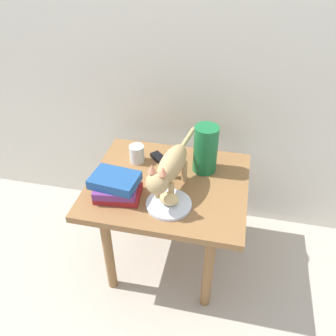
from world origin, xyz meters
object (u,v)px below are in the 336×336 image
side_table (168,195)px  cat (169,168)px  plate (169,204)px  tv_remote (162,161)px  bread_roll (169,199)px  candle_jar (137,155)px  green_vase (206,149)px  book_stack (116,186)px

side_table → cat: 0.22m
plate → cat: bearing=100.8°
cat → tv_remote: cat is taller
plate → tv_remote: size_ratio=1.25×
bread_roll → candle_jar: size_ratio=0.94×
green_vase → candle_jar: 0.33m
side_table → candle_jar: (-0.18, 0.13, 0.11)m
side_table → candle_jar: 0.24m
book_stack → tv_remote: 0.31m
book_stack → tv_remote: book_stack is taller
plate → candle_jar: bearing=128.3°
side_table → candle_jar: candle_jar is taller
plate → tv_remote: bearing=108.3°
green_vase → tv_remote: size_ratio=1.50×
bread_roll → book_stack: 0.23m
candle_jar → tv_remote: 0.12m
bread_roll → green_vase: green_vase is taller
candle_jar → book_stack: bearing=-92.5°
green_vase → candle_jar: size_ratio=2.65×
tv_remote → cat: bearing=-24.9°
cat → green_vase: 0.23m
plate → book_stack: bearing=176.9°
plate → bread_roll: size_ratio=2.34×
side_table → candle_jar: bearing=144.7°
green_vase → book_stack: bearing=-141.6°
candle_jar → green_vase: bearing=0.8°
bread_roll → plate: bearing=131.5°
side_table → plate: bearing=-76.3°
cat → green_vase: (0.12, 0.20, -0.02)m
cat → side_table: bearing=106.9°
candle_jar → side_table: bearing=-35.3°
green_vase → candle_jar: (-0.32, -0.00, -0.07)m
tv_remote → candle_jar: bearing=-128.6°
plate → cat: cat is taller
plate → tv_remote: 0.30m
candle_jar → cat: bearing=-44.2°
plate → green_vase: bearing=68.8°
side_table → plate: size_ratio=3.73×
book_stack → side_table: bearing=35.0°
side_table → bread_roll: 0.19m
green_vase → tv_remote: green_vase is taller
green_vase → plate: bearing=-111.2°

